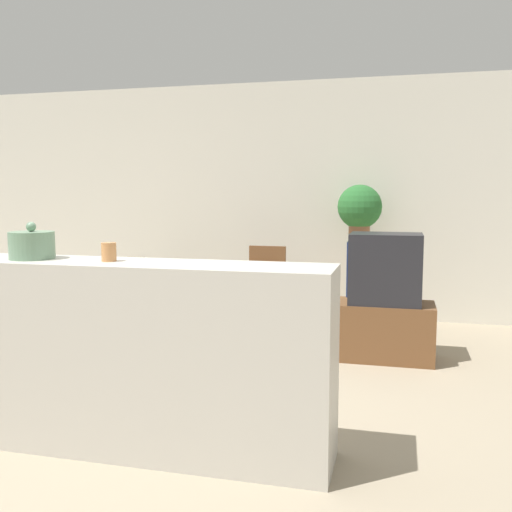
{
  "coord_description": "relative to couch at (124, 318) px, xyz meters",
  "views": [
    {
      "loc": [
        1.68,
        -3.14,
        1.43
      ],
      "look_at": [
        0.39,
        1.94,
        0.85
      ],
      "focal_mm": 40.0,
      "sensor_mm": 36.0,
      "label": 1
    }
  ],
  "objects": [
    {
      "name": "television",
      "position": [
        2.39,
        0.13,
        0.53
      ],
      "size": [
        0.61,
        0.44,
        0.6
      ],
      "color": "#232328",
      "rests_on": "tv_stand"
    },
    {
      "name": "ground_plane",
      "position": [
        0.83,
        -1.68,
        -0.26
      ],
      "size": [
        14.0,
        14.0,
        0.0
      ],
      "primitive_type": "plane",
      "color": "tan"
    },
    {
      "name": "potted_plant",
      "position": [
        2.08,
        1.38,
        1.01
      ],
      "size": [
        0.47,
        0.47,
        0.59
      ],
      "color": "#8E5B3D",
      "rests_on": "plant_stand"
    },
    {
      "name": "tv_stand",
      "position": [
        2.4,
        0.13,
        -0.01
      ],
      "size": [
        0.84,
        0.46,
        0.49
      ],
      "color": "brown",
      "rests_on": "ground_plane"
    },
    {
      "name": "couch",
      "position": [
        0.0,
        0.0,
        0.0
      ],
      "size": [
        0.97,
        1.98,
        0.72
      ],
      "color": "#847051",
      "rests_on": "ground_plane"
    },
    {
      "name": "wooden_chair",
      "position": [
        1.15,
        0.93,
        0.22
      ],
      "size": [
        0.44,
        0.44,
        0.87
      ],
      "color": "brown",
      "rests_on": "ground_plane"
    },
    {
      "name": "candle_jar",
      "position": [
        0.96,
        -2.0,
        0.85
      ],
      "size": [
        0.08,
        0.08,
        0.1
      ],
      "color": "#C6844C",
      "rests_on": "foreground_counter"
    },
    {
      "name": "foreground_counter",
      "position": [
        0.83,
        -2.0,
        0.27
      ],
      "size": [
        2.75,
        0.44,
        1.06
      ],
      "color": "beige",
      "rests_on": "ground_plane"
    },
    {
      "name": "wall_back",
      "position": [
        0.83,
        1.75,
        1.09
      ],
      "size": [
        9.0,
        0.06,
        2.7
      ],
      "color": "silver",
      "rests_on": "ground_plane"
    },
    {
      "name": "decorative_bowl",
      "position": [
        0.48,
        -2.0,
        0.88
      ],
      "size": [
        0.25,
        0.25,
        0.21
      ],
      "color": "gray",
      "rests_on": "foreground_counter"
    },
    {
      "name": "plant_stand",
      "position": [
        2.08,
        1.38,
        0.21
      ],
      "size": [
        0.15,
        0.15,
        0.93
      ],
      "color": "brown",
      "rests_on": "ground_plane"
    }
  ]
}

